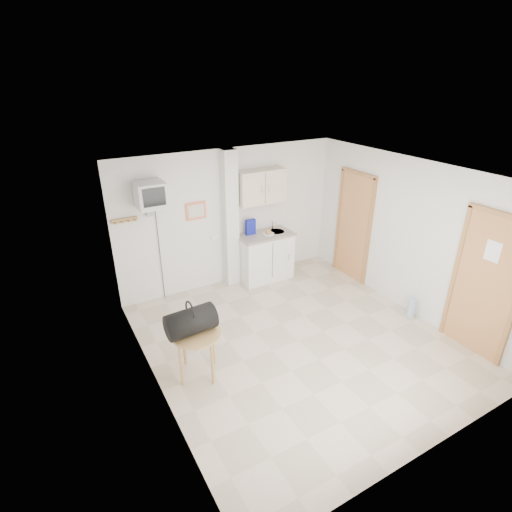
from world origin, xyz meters
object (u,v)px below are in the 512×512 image
round_table (197,338)px  duffel_bag (191,321)px  crt_television (150,196)px  water_bottle (411,308)px

round_table → duffel_bag: size_ratio=1.04×
crt_television → round_table: bearing=-93.5°
round_table → water_bottle: round_table is taller
duffel_bag → water_bottle: (3.60, -0.46, -0.67)m
crt_television → duffel_bag: 2.23m
crt_television → duffel_bag: (-0.17, -1.93, -1.10)m
water_bottle → duffel_bag: bearing=172.7°
crt_television → duffel_bag: size_ratio=3.37×
water_bottle → round_table: bearing=172.9°
crt_television → round_table: size_ratio=3.24×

